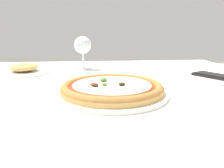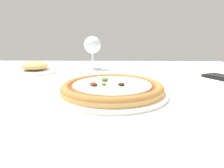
% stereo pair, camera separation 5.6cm
% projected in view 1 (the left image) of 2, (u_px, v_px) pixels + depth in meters
% --- Properties ---
extents(dining_table, '(1.46, 1.03, 0.72)m').
position_uv_depth(dining_table, '(63.00, 107.00, 0.70)').
color(dining_table, '#997047').
rests_on(dining_table, ground_plane).
extents(pizza_plate, '(0.29, 0.29, 0.04)m').
position_uv_depth(pizza_plate, '(112.00, 89.00, 0.57)').
color(pizza_plate, white).
rests_on(pizza_plate, dining_table).
extents(wine_glass_far_left, '(0.07, 0.07, 0.14)m').
position_uv_depth(wine_glass_far_left, '(83.00, 46.00, 0.92)').
color(wine_glass_far_left, silver).
rests_on(wine_glass_far_left, dining_table).
extents(cell_phone, '(0.13, 0.16, 0.01)m').
position_uv_depth(cell_phone, '(215.00, 76.00, 0.79)').
color(cell_phone, black).
rests_on(cell_phone, dining_table).
extents(side_plate, '(0.18, 0.18, 0.04)m').
position_uv_depth(side_plate, '(24.00, 70.00, 0.85)').
color(side_plate, white).
rests_on(side_plate, dining_table).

